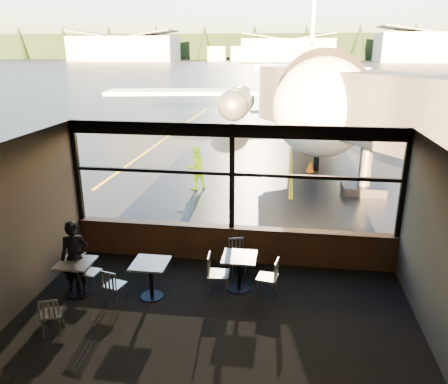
% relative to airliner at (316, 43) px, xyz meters
% --- Properties ---
extents(ground_plane, '(520.00, 520.00, 0.00)m').
position_rel_airliner_xyz_m(ground_plane, '(-2.90, 98.73, -5.51)').
color(ground_plane, black).
rests_on(ground_plane, ground).
extents(carpet_floor, '(8.00, 6.00, 0.01)m').
position_rel_airliner_xyz_m(carpet_floor, '(-2.90, -24.27, -5.50)').
color(carpet_floor, black).
rests_on(carpet_floor, ground).
extents(ceiling, '(8.00, 6.00, 0.04)m').
position_rel_airliner_xyz_m(ceiling, '(-2.90, -24.27, -2.01)').
color(ceiling, '#38332D').
rests_on(ceiling, ground).
extents(wall_left, '(0.04, 6.00, 3.50)m').
position_rel_airliner_xyz_m(wall_left, '(-6.90, -24.27, -3.76)').
color(wall_left, '#453F37').
rests_on(wall_left, ground).
extents(wall_right, '(0.04, 6.00, 3.50)m').
position_rel_airliner_xyz_m(wall_right, '(1.10, -24.27, -3.76)').
color(wall_right, '#453F37').
rests_on(wall_right, ground).
extents(wall_back, '(8.00, 0.04, 3.50)m').
position_rel_airliner_xyz_m(wall_back, '(-2.90, -27.27, -3.76)').
color(wall_back, '#453F37').
rests_on(wall_back, ground).
extents(window_sill, '(8.00, 0.28, 0.90)m').
position_rel_airliner_xyz_m(window_sill, '(-2.90, -21.27, -5.06)').
color(window_sill, '#4B2C16').
rests_on(window_sill, ground).
extents(window_header, '(8.00, 0.18, 0.30)m').
position_rel_airliner_xyz_m(window_header, '(-2.90, -21.27, -2.16)').
color(window_header, black).
rests_on(window_header, ground).
extents(mullion_left, '(0.12, 0.12, 2.60)m').
position_rel_airliner_xyz_m(mullion_left, '(-6.85, -21.27, -3.31)').
color(mullion_left, black).
rests_on(mullion_left, ground).
extents(mullion_centre, '(0.12, 0.12, 2.60)m').
position_rel_airliner_xyz_m(mullion_centre, '(-2.90, -21.27, -3.31)').
color(mullion_centre, black).
rests_on(mullion_centre, ground).
extents(mullion_right, '(0.12, 0.12, 2.60)m').
position_rel_airliner_xyz_m(mullion_right, '(1.05, -21.27, -3.31)').
color(mullion_right, black).
rests_on(mullion_right, ground).
extents(window_transom, '(8.00, 0.10, 0.08)m').
position_rel_airliner_xyz_m(window_transom, '(-2.90, -21.27, -3.21)').
color(window_transom, black).
rests_on(window_transom, ground).
extents(airliner, '(30.94, 36.80, 11.02)m').
position_rel_airliner_xyz_m(airliner, '(0.00, 0.00, 0.00)').
color(airliner, white).
rests_on(airliner, ground_plane).
extents(jet_bridge, '(9.21, 11.25, 4.91)m').
position_rel_airliner_xyz_m(jet_bridge, '(0.70, -15.77, -3.06)').
color(jet_bridge, '#2F2F32').
rests_on(jet_bridge, ground_plane).
extents(cafe_table_near, '(0.75, 0.75, 0.82)m').
position_rel_airliner_xyz_m(cafe_table_near, '(-2.55, -22.65, -5.10)').
color(cafe_table_near, gray).
rests_on(cafe_table_near, carpet_floor).
extents(cafe_table_mid, '(0.76, 0.76, 0.83)m').
position_rel_airliner_xyz_m(cafe_table_mid, '(-4.40, -23.23, -5.09)').
color(cafe_table_mid, '#ADA89F').
rests_on(cafe_table_mid, carpet_floor).
extents(cafe_table_left, '(0.73, 0.73, 0.80)m').
position_rel_airliner_xyz_m(cafe_table_left, '(-6.01, -23.39, -5.11)').
color(cafe_table_left, '#A19A94').
rests_on(cafe_table_left, carpet_floor).
extents(chair_near_e, '(0.56, 0.56, 0.89)m').
position_rel_airliner_xyz_m(chair_near_e, '(-1.92, -22.83, -5.07)').
color(chair_near_e, '#B8B2A6').
rests_on(chair_near_e, carpet_floor).
extents(chair_near_w, '(0.55, 0.55, 0.95)m').
position_rel_airliner_xyz_m(chair_near_w, '(-2.98, -22.90, -5.04)').
color(chair_near_w, '#AFAB9E').
rests_on(chair_near_w, carpet_floor).
extents(chair_near_n, '(0.58, 0.58, 0.83)m').
position_rel_airliner_xyz_m(chair_near_n, '(-2.68, -21.84, -5.10)').
color(chair_near_n, '#BDB7AA').
rests_on(chair_near_n, carpet_floor).
extents(chair_mid_s, '(0.53, 0.53, 0.81)m').
position_rel_airliner_xyz_m(chair_mid_s, '(-5.10, -23.54, -5.11)').
color(chair_mid_s, '#ACA89B').
rests_on(chair_mid_s, carpet_floor).
extents(chair_mid_w, '(0.50, 0.50, 0.82)m').
position_rel_airliner_xyz_m(chair_mid_w, '(-5.84, -23.11, -5.10)').
color(chair_mid_w, beige).
rests_on(chair_mid_w, carpet_floor).
extents(chair_left_s, '(0.57, 0.57, 0.80)m').
position_rel_airliner_xyz_m(chair_left_s, '(-5.89, -24.71, -5.11)').
color(chair_left_s, '#B4B0A3').
rests_on(chair_left_s, carpet_floor).
extents(passenger, '(0.70, 0.59, 1.65)m').
position_rel_airliner_xyz_m(passenger, '(-6.10, -23.23, -4.69)').
color(passenger, black).
rests_on(passenger, carpet_floor).
extents(ground_crew, '(1.02, 1.00, 1.66)m').
position_rel_airliner_xyz_m(ground_crew, '(-5.04, -15.48, -4.68)').
color(ground_crew, '#BFF219').
rests_on(ground_crew, ground_plane).
extents(cone_nose, '(0.36, 0.36, 0.50)m').
position_rel_airliner_xyz_m(cone_nose, '(-0.57, -12.38, -5.26)').
color(cone_nose, orange).
rests_on(cone_nose, ground_plane).
extents(hangar_left, '(45.00, 18.00, 11.00)m').
position_rel_airliner_xyz_m(hangar_left, '(-72.90, 158.73, -0.01)').
color(hangar_left, silver).
rests_on(hangar_left, ground_plane).
extents(hangar_mid, '(38.00, 15.00, 10.00)m').
position_rel_airliner_xyz_m(hangar_mid, '(-2.90, 163.73, -0.51)').
color(hangar_mid, silver).
rests_on(hangar_mid, ground_plane).
extents(hangar_right, '(50.00, 20.00, 12.00)m').
position_rel_airliner_xyz_m(hangar_right, '(57.10, 156.73, 0.49)').
color(hangar_right, silver).
rests_on(hangar_right, ground_plane).
extents(fuel_tank_a, '(8.00, 8.00, 6.00)m').
position_rel_airliner_xyz_m(fuel_tank_a, '(-32.90, 160.73, -2.51)').
color(fuel_tank_a, silver).
rests_on(fuel_tank_a, ground_plane).
extents(fuel_tank_b, '(8.00, 8.00, 6.00)m').
position_rel_airliner_xyz_m(fuel_tank_b, '(-22.90, 160.73, -2.51)').
color(fuel_tank_b, silver).
rests_on(fuel_tank_b, ground_plane).
extents(fuel_tank_c, '(8.00, 8.00, 6.00)m').
position_rel_airliner_xyz_m(fuel_tank_c, '(-12.90, 160.73, -2.51)').
color(fuel_tank_c, silver).
rests_on(fuel_tank_c, ground_plane).
extents(treeline, '(360.00, 3.00, 12.00)m').
position_rel_airliner_xyz_m(treeline, '(-2.90, 188.73, 0.49)').
color(treeline, black).
rests_on(treeline, ground_plane).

